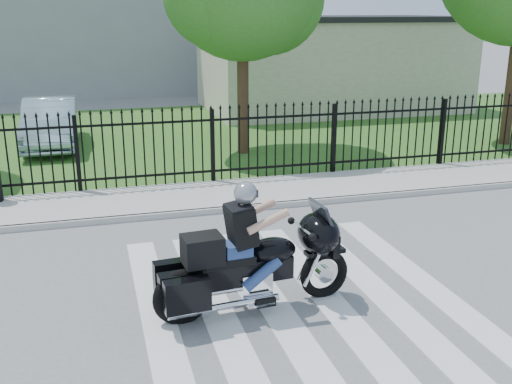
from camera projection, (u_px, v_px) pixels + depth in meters
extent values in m
plane|color=slate|center=(299.00, 299.00, 8.53)|extent=(120.00, 120.00, 0.00)
cube|color=#ADAAA3|center=(223.00, 195.00, 13.12)|extent=(40.00, 2.00, 0.12)
cube|color=#ADAAA3|center=(233.00, 209.00, 12.20)|extent=(40.00, 0.12, 0.12)
cube|color=#2A5F20|center=(176.00, 135.00, 19.58)|extent=(40.00, 12.00, 0.02)
cube|color=black|center=(213.00, 171.00, 13.96)|extent=(26.00, 0.04, 0.05)
cube|color=black|center=(212.00, 120.00, 13.60)|extent=(26.00, 0.04, 0.05)
cylinder|color=#382316|center=(243.00, 80.00, 16.60)|extent=(0.32, 0.32, 4.16)
cube|color=beige|center=(330.00, 65.00, 24.56)|extent=(10.00, 6.00, 3.50)
cube|color=black|center=(332.00, 19.00, 24.02)|extent=(10.20, 6.20, 0.20)
torus|color=black|center=(324.00, 274.00, 8.53)|extent=(0.74, 0.20, 0.74)
torus|color=black|center=(182.00, 297.00, 7.83)|extent=(0.79, 0.23, 0.78)
cube|color=black|center=(243.00, 271.00, 8.05)|extent=(1.40, 0.38, 0.32)
ellipsoid|color=black|center=(272.00, 250.00, 8.12)|extent=(0.70, 0.48, 0.35)
cube|color=black|center=(228.00, 260.00, 7.92)|extent=(0.72, 0.40, 0.11)
cube|color=silver|center=(254.00, 282.00, 8.15)|extent=(0.45, 0.36, 0.32)
ellipsoid|color=black|center=(319.00, 233.00, 8.31)|extent=(0.64, 0.81, 0.58)
cube|color=black|center=(202.00, 250.00, 7.74)|extent=(0.55, 0.45, 0.38)
cube|color=navy|center=(237.00, 249.00, 7.92)|extent=(0.39, 0.35, 0.19)
sphere|color=#93959A|center=(245.00, 193.00, 7.74)|extent=(0.31, 0.31, 0.31)
imported|color=#A6C1D1|center=(51.00, 123.00, 17.73)|extent=(1.51, 4.31, 1.42)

